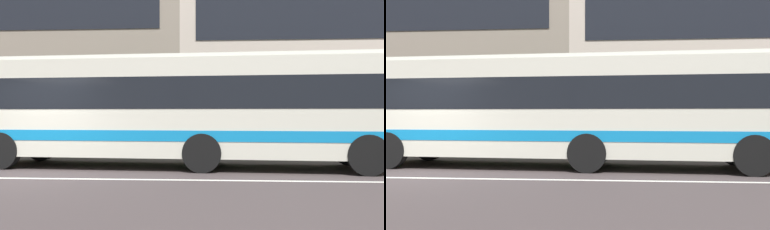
# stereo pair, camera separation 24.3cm
# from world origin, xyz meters

# --- Properties ---
(ground_plane) EXTENTS (160.00, 160.00, 0.00)m
(ground_plane) POSITION_xyz_m (0.00, 0.00, 0.00)
(ground_plane) COLOR #423839
(lane_centre_line) EXTENTS (60.00, 0.16, 0.01)m
(lane_centre_line) POSITION_xyz_m (0.00, 0.00, 0.00)
(lane_centre_line) COLOR silver
(lane_centre_line) RESTS_ON ground_plane
(hedge_row_far) EXTENTS (23.70, 1.10, 0.81)m
(hedge_row_far) POSITION_xyz_m (1.67, 6.30, 0.41)
(hedge_row_far) COLOR #23561D
(hedge_row_far) RESTS_ON ground_plane
(apartment_block_right) EXTENTS (18.96, 9.04, 10.32)m
(apartment_block_right) POSITION_xyz_m (12.26, 15.24, 5.16)
(apartment_block_right) COLOR #BEAD9F
(apartment_block_right) RESTS_ON ground_plane
(transit_bus) EXTENTS (11.66, 3.25, 3.07)m
(transit_bus) POSITION_xyz_m (3.66, 2.47, 1.70)
(transit_bus) COLOR beige
(transit_bus) RESTS_ON ground_plane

